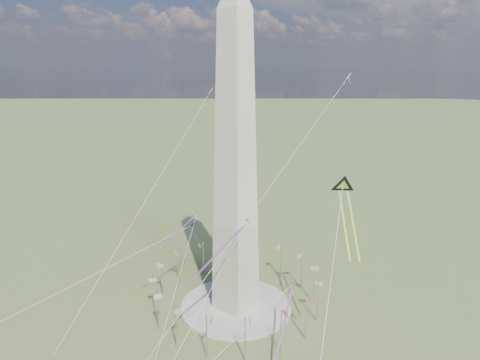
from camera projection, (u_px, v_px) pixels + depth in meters
The scene contains 11 objects.
ground at pixel (236, 307), 138.90m from camera, with size 2000.00×2000.00×0.00m, color #4A6130.
plaza at pixel (236, 306), 138.80m from camera, with size 36.00×36.00×0.80m, color #B3ACA3.
washington_monument at pixel (235, 163), 126.42m from camera, with size 15.56×15.56×100.00m.
flagpole_ring at pixel (236, 287), 137.01m from camera, with size 54.40×54.40×13.00m.
kite_delta_black at pixel (344, 190), 110.23m from camera, with size 15.57×18.32×16.22m.
kite_diamond_purple at pixel (194, 227), 155.67m from camera, with size 1.94×2.90×8.66m.
kite_streamer_left at pixel (225, 245), 113.61m from camera, with size 6.16×21.70×15.09m.
kite_streamer_mid at pixel (179, 230), 138.98m from camera, with size 6.61×20.21×14.16m.
kite_streamer_right at pixel (286, 316), 116.20m from camera, with size 9.42×23.00×16.45m.
kite_small_red at pixel (213, 88), 178.65m from camera, with size 1.35×1.41×3.98m.
kite_small_white at pixel (349, 76), 151.73m from camera, with size 1.12×1.78×4.00m.
Camera 1 is at (78.84, -94.86, 76.11)m, focal length 32.00 mm.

